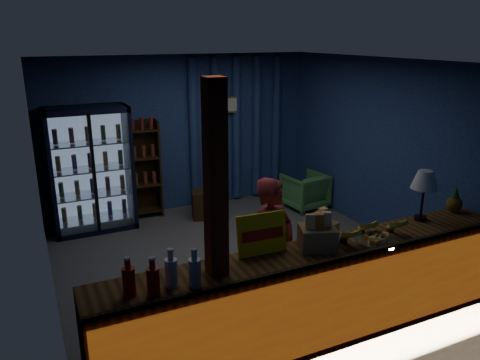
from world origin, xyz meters
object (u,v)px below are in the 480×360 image
object	(u,v)px
shopkeeper	(272,251)
pastry_tray	(377,240)
green_chair	(305,191)
table_lamp	(425,182)

from	to	relation	value
shopkeeper	pastry_tray	xyz separation A→B (m)	(0.85, -0.57, 0.20)
shopkeeper	pastry_tray	distance (m)	1.04
shopkeeper	green_chair	distance (m)	3.46
shopkeeper	table_lamp	bearing A→B (deg)	-33.45
green_chair	table_lamp	world-z (taller)	table_lamp
shopkeeper	pastry_tray	size ratio (longest dim) A/B	3.65
shopkeeper	table_lamp	size ratio (longest dim) A/B	2.76
green_chair	table_lamp	size ratio (longest dim) A/B	1.19
green_chair	shopkeeper	bearing A→B (deg)	45.40
pastry_tray	shopkeeper	bearing A→B (deg)	146.37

